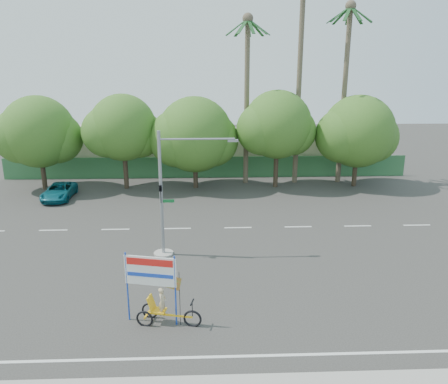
{
  "coord_description": "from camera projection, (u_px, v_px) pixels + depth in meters",
  "views": [
    {
      "loc": [
        0.03,
        -18.86,
        10.27
      ],
      "look_at": [
        0.94,
        4.43,
        3.5
      ],
      "focal_mm": 35.0,
      "sensor_mm": 36.0,
      "label": 1
    }
  ],
  "objects": [
    {
      "name": "tree_right",
      "position": [
        277.0,
        127.0,
        36.99
      ],
      "size": [
        6.9,
        5.8,
        8.36
      ],
      "color": "#473828",
      "rests_on": "ground"
    },
    {
      "name": "tree_far_left",
      "position": [
        38.0,
        134.0,
        36.37
      ],
      "size": [
        7.14,
        6.0,
        7.96
      ],
      "color": "#473828",
      "rests_on": "ground"
    },
    {
      "name": "ground",
      "position": [
        208.0,
        288.0,
        20.96
      ],
      "size": [
        120.0,
        120.0,
        0.0
      ],
      "primitive_type": "plane",
      "color": "#33302D",
      "rests_on": "ground"
    },
    {
      "name": "pickup_truck",
      "position": [
        59.0,
        191.0,
        34.8
      ],
      "size": [
        2.14,
        4.45,
        1.22
      ],
      "primitive_type": "imported",
      "rotation": [
        0.0,
        0.0,
        0.02
      ],
      "color": "#0F5E6E",
      "rests_on": "ground"
    },
    {
      "name": "palm_tall",
      "position": [
        300.0,
        63.0,
        37.05
      ],
      "size": [
        3.73,
        3.79,
        17.45
      ],
      "color": "#70604C",
      "rests_on": "ground"
    },
    {
      "name": "building_left",
      "position": [
        110.0,
        149.0,
        44.97
      ],
      "size": [
        12.0,
        8.0,
        4.0
      ],
      "primitive_type": "cube",
      "color": "beige",
      "rests_on": "ground"
    },
    {
      "name": "tree_far_right",
      "position": [
        357.0,
        134.0,
        37.42
      ],
      "size": [
        7.38,
        6.2,
        7.94
      ],
      "color": "#473828",
      "rests_on": "ground"
    },
    {
      "name": "palm_short",
      "position": [
        247.0,
        83.0,
        37.33
      ],
      "size": [
        3.73,
        3.79,
        14.45
      ],
      "color": "#70604C",
      "rests_on": "ground"
    },
    {
      "name": "tree_center",
      "position": [
        194.0,
        137.0,
        36.94
      ],
      "size": [
        7.62,
        6.4,
        7.85
      ],
      "color": "#473828",
      "rests_on": "ground"
    },
    {
      "name": "fence",
      "position": [
        207.0,
        167.0,
        41.31
      ],
      "size": [
        38.0,
        0.08,
        2.0
      ],
      "primitive_type": "cube",
      "color": "#336B3D",
      "rests_on": "ground"
    },
    {
      "name": "building_right",
      "position": [
        283.0,
        149.0,
        45.7
      ],
      "size": [
        14.0,
        8.0,
        3.6
      ],
      "primitive_type": "cube",
      "color": "beige",
      "rests_on": "ground"
    },
    {
      "name": "tree_left",
      "position": [
        123.0,
        130.0,
        36.55
      ],
      "size": [
        6.66,
        5.6,
        8.07
      ],
      "color": "#473828",
      "rests_on": "ground"
    },
    {
      "name": "traffic_signal",
      "position": [
        167.0,
        205.0,
        23.88
      ],
      "size": [
        4.72,
        1.1,
        7.0
      ],
      "color": "gray",
      "rests_on": "ground"
    },
    {
      "name": "trike_billboard",
      "position": [
        159.0,
        296.0,
        17.76
      ],
      "size": [
        3.11,
        1.1,
        3.12
      ],
      "rotation": [
        0.0,
        0.0,
        -0.22
      ],
      "color": "black",
      "rests_on": "ground"
    },
    {
      "name": "palm_mid",
      "position": [
        345.0,
        76.0,
        37.5
      ],
      "size": [
        3.73,
        3.79,
        15.45
      ],
      "color": "#70604C",
      "rests_on": "ground"
    }
  ]
}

